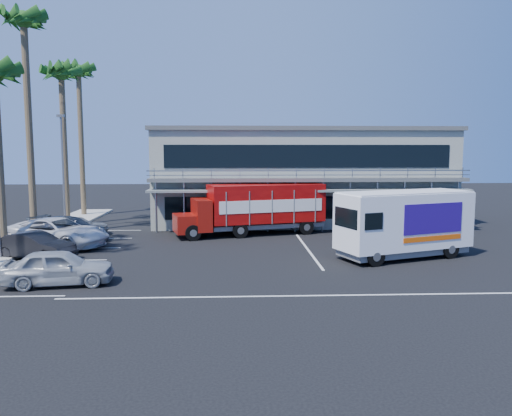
{
  "coord_description": "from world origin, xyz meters",
  "views": [
    {
      "loc": [
        -2.18,
        -24.7,
        5.6
      ],
      "look_at": [
        -0.91,
        3.87,
        2.3
      ],
      "focal_mm": 35.0,
      "sensor_mm": 36.0,
      "label": 1
    }
  ],
  "objects_px": {
    "red_truck": "(256,207)",
    "white_van": "(404,223)",
    "parked_car_b": "(35,246)",
    "parked_car_a": "(59,267)"
  },
  "relations": [
    {
      "from": "red_truck",
      "to": "parked_car_a",
      "type": "height_order",
      "value": "red_truck"
    },
    {
      "from": "parked_car_b",
      "to": "red_truck",
      "type": "bearing_deg",
      "value": -38.82
    },
    {
      "from": "white_van",
      "to": "parked_car_a",
      "type": "distance_m",
      "value": 16.88
    },
    {
      "from": "white_van",
      "to": "parked_car_b",
      "type": "relative_size",
      "value": 1.78
    },
    {
      "from": "white_van",
      "to": "parked_car_b",
      "type": "distance_m",
      "value": 19.22
    },
    {
      "from": "red_truck",
      "to": "parked_car_a",
      "type": "xyz_separation_m",
      "value": [
        -8.81,
        -12.29,
        -1.09
      ]
    },
    {
      "from": "red_truck",
      "to": "parked_car_b",
      "type": "distance_m",
      "value": 13.83
    },
    {
      "from": "red_truck",
      "to": "white_van",
      "type": "distance_m",
      "value": 10.63
    },
    {
      "from": "parked_car_a",
      "to": "parked_car_b",
      "type": "relative_size",
      "value": 1.05
    },
    {
      "from": "red_truck",
      "to": "white_van",
      "type": "bearing_deg",
      "value": -61.44
    }
  ]
}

